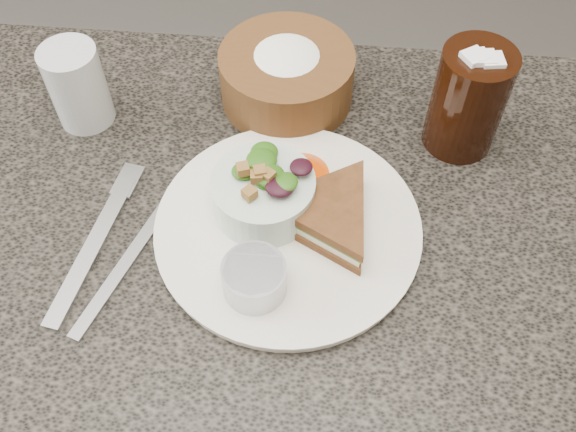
{
  "coord_description": "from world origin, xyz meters",
  "views": [
    {
      "loc": [
        0.07,
        -0.39,
        1.36
      ],
      "look_at": [
        0.03,
        0.02,
        0.78
      ],
      "focal_mm": 40.0,
      "sensor_mm": 36.0,
      "label": 1
    }
  ],
  "objects_px": {
    "dining_table": "(267,371)",
    "bread_basket": "(287,69)",
    "dinner_plate": "(288,228)",
    "dressing_ramekin": "(254,278)",
    "water_glass": "(78,86)",
    "cola_glass": "(469,97)",
    "sandwich": "(328,215)",
    "salad_bowl": "(263,189)"
  },
  "relations": [
    {
      "from": "salad_bowl",
      "to": "cola_glass",
      "type": "bearing_deg",
      "value": 31.0
    },
    {
      "from": "salad_bowl",
      "to": "dressing_ramekin",
      "type": "height_order",
      "value": "salad_bowl"
    },
    {
      "from": "bread_basket",
      "to": "dressing_ramekin",
      "type": "bearing_deg",
      "value": -91.12
    },
    {
      "from": "sandwich",
      "to": "dinner_plate",
      "type": "bearing_deg",
      "value": -147.04
    },
    {
      "from": "sandwich",
      "to": "cola_glass",
      "type": "height_order",
      "value": "cola_glass"
    },
    {
      "from": "salad_bowl",
      "to": "water_glass",
      "type": "xyz_separation_m",
      "value": [
        -0.25,
        0.13,
        0.01
      ]
    },
    {
      "from": "dressing_ramekin",
      "to": "water_glass",
      "type": "distance_m",
      "value": 0.35
    },
    {
      "from": "sandwich",
      "to": "water_glass",
      "type": "height_order",
      "value": "water_glass"
    },
    {
      "from": "dining_table",
      "to": "bread_basket",
      "type": "distance_m",
      "value": 0.49
    },
    {
      "from": "dinner_plate",
      "to": "cola_glass",
      "type": "relative_size",
      "value": 2.01
    },
    {
      "from": "salad_bowl",
      "to": "dressing_ramekin",
      "type": "xyz_separation_m",
      "value": [
        0.0,
        -0.11,
        -0.01
      ]
    },
    {
      "from": "dinner_plate",
      "to": "cola_glass",
      "type": "height_order",
      "value": "cola_glass"
    },
    {
      "from": "dining_table",
      "to": "salad_bowl",
      "type": "distance_m",
      "value": 0.42
    },
    {
      "from": "dressing_ramekin",
      "to": "water_glass",
      "type": "xyz_separation_m",
      "value": [
        -0.25,
        0.24,
        0.02
      ]
    },
    {
      "from": "sandwich",
      "to": "bread_basket",
      "type": "relative_size",
      "value": 0.87
    },
    {
      "from": "bread_basket",
      "to": "cola_glass",
      "type": "bearing_deg",
      "value": -14.2
    },
    {
      "from": "bread_basket",
      "to": "salad_bowl",
      "type": "bearing_deg",
      "value": -92.43
    },
    {
      "from": "dinner_plate",
      "to": "sandwich",
      "type": "xyz_separation_m",
      "value": [
        0.04,
        0.0,
        0.03
      ]
    },
    {
      "from": "sandwich",
      "to": "salad_bowl",
      "type": "xyz_separation_m",
      "value": [
        -0.07,
        0.02,
        0.01
      ]
    },
    {
      "from": "sandwich",
      "to": "bread_basket",
      "type": "height_order",
      "value": "bread_basket"
    },
    {
      "from": "cola_glass",
      "to": "sandwich",
      "type": "bearing_deg",
      "value": -134.87
    },
    {
      "from": "salad_bowl",
      "to": "dressing_ramekin",
      "type": "bearing_deg",
      "value": -88.72
    },
    {
      "from": "salad_bowl",
      "to": "water_glass",
      "type": "height_order",
      "value": "water_glass"
    },
    {
      "from": "dinner_plate",
      "to": "water_glass",
      "type": "bearing_deg",
      "value": 150.42
    },
    {
      "from": "sandwich",
      "to": "cola_glass",
      "type": "relative_size",
      "value": 1.02
    },
    {
      "from": "bread_basket",
      "to": "water_glass",
      "type": "height_order",
      "value": "water_glass"
    },
    {
      "from": "sandwich",
      "to": "water_glass",
      "type": "relative_size",
      "value": 1.4
    },
    {
      "from": "dining_table",
      "to": "dinner_plate",
      "type": "distance_m",
      "value": 0.38
    },
    {
      "from": "dining_table",
      "to": "bread_basket",
      "type": "bearing_deg",
      "value": 87.18
    },
    {
      "from": "dining_table",
      "to": "dressing_ramekin",
      "type": "relative_size",
      "value": 14.87
    },
    {
      "from": "sandwich",
      "to": "bread_basket",
      "type": "xyz_separation_m",
      "value": [
        -0.06,
        0.21,
        0.02
      ]
    },
    {
      "from": "cola_glass",
      "to": "dinner_plate",
      "type": "bearing_deg",
      "value": -141.3
    },
    {
      "from": "dining_table",
      "to": "salad_bowl",
      "type": "height_order",
      "value": "salad_bowl"
    },
    {
      "from": "salad_bowl",
      "to": "water_glass",
      "type": "bearing_deg",
      "value": 151.41
    },
    {
      "from": "dining_table",
      "to": "dinner_plate",
      "type": "relative_size",
      "value": 3.37
    },
    {
      "from": "dinner_plate",
      "to": "bread_basket",
      "type": "height_order",
      "value": "bread_basket"
    },
    {
      "from": "bread_basket",
      "to": "cola_glass",
      "type": "height_order",
      "value": "cola_glass"
    },
    {
      "from": "bread_basket",
      "to": "cola_glass",
      "type": "xyz_separation_m",
      "value": [
        0.22,
        -0.06,
        0.02
      ]
    },
    {
      "from": "dinner_plate",
      "to": "bread_basket",
      "type": "bearing_deg",
      "value": 95.62
    },
    {
      "from": "dressing_ramekin",
      "to": "cola_glass",
      "type": "relative_size",
      "value": 0.46
    },
    {
      "from": "sandwich",
      "to": "dressing_ramekin",
      "type": "bearing_deg",
      "value": -100.54
    },
    {
      "from": "dining_table",
      "to": "cola_glass",
      "type": "relative_size",
      "value": 6.77
    }
  ]
}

